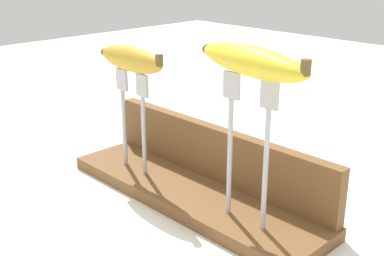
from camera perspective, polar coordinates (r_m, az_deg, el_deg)
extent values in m
plane|color=white|center=(0.80, 0.00, -8.10)|extent=(3.00, 3.00, 0.00)
cube|color=brown|center=(0.80, 0.00, -7.46)|extent=(0.46, 0.13, 0.02)
cube|color=brown|center=(0.81, 2.76, -2.84)|extent=(0.45, 0.02, 0.09)
cylinder|color=#B2B2B7|center=(0.86, -7.68, 0.02)|extent=(0.01, 0.01, 0.13)
cube|color=#B2B2B7|center=(0.84, -7.94, 5.46)|extent=(0.03, 0.00, 0.04)
cylinder|color=#B2B2B7|center=(0.82, -5.47, -0.86)|extent=(0.01, 0.01, 0.13)
cube|color=#B2B2B7|center=(0.80, -5.66, 4.82)|extent=(0.03, 0.00, 0.04)
cylinder|color=#B2B2B7|center=(0.69, 4.29, -3.38)|extent=(0.01, 0.01, 0.17)
cube|color=#B2B2B7|center=(0.66, 4.51, 4.83)|extent=(0.03, 0.00, 0.04)
cylinder|color=#B2B2B7|center=(0.66, 8.32, -4.86)|extent=(0.01, 0.01, 0.17)
cube|color=#B2B2B7|center=(0.62, 8.78, 3.76)|extent=(0.03, 0.00, 0.04)
ellipsoid|color=gold|center=(0.81, -6.94, 7.78)|extent=(0.16, 0.04, 0.04)
cylinder|color=brown|center=(0.75, -3.72, 7.66)|extent=(0.01, 0.01, 0.02)
sphere|color=#3F2D19|center=(0.87, -9.82, 8.46)|extent=(0.01, 0.01, 0.01)
ellipsoid|color=yellow|center=(0.63, 6.71, 7.55)|extent=(0.20, 0.08, 0.04)
cylinder|color=brown|center=(0.56, 12.76, 6.70)|extent=(0.01, 0.01, 0.02)
sphere|color=#3F2D19|center=(0.70, 1.77, 8.92)|extent=(0.01, 0.01, 0.01)
cylinder|color=#B2C138|center=(0.99, -3.34, -1.42)|extent=(0.06, 0.06, 0.04)
cylinder|color=beige|center=(1.01, -3.19, -1.01)|extent=(0.03, 0.02, 0.03)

